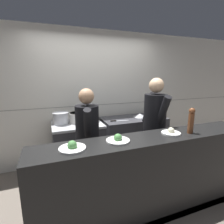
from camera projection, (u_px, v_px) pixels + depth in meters
ground_plane at (125, 200)px, 2.50m from camera, size 14.00×14.00×0.00m
wall_back_tiled at (96, 97)px, 3.55m from camera, size 8.00×0.06×2.60m
oven_range at (78, 147)px, 3.20m from camera, size 0.87×0.71×0.91m
prep_counter at (133, 139)px, 3.60m from camera, size 1.27×0.65×0.91m
pass_counter at (152, 176)px, 2.18m from camera, size 2.84×0.45×1.04m
stock_pot at (61, 118)px, 3.03m from camera, size 0.27×0.27×0.21m
sauce_pot at (77, 117)px, 3.10m from camera, size 0.27×0.27×0.19m
braising_pot at (90, 115)px, 3.22m from camera, size 0.27×0.27×0.23m
mixing_bowl_steel at (140, 115)px, 3.57m from camera, size 0.25×0.25×0.07m
chefs_knife at (118, 121)px, 3.26m from camera, size 0.35×0.08×0.02m
plated_dish_main at (72, 147)px, 1.72m from camera, size 0.27×0.27×0.09m
plated_dish_appetiser at (118, 139)px, 1.92m from camera, size 0.26×0.26×0.09m
plated_dish_dessert at (171, 132)px, 2.17m from camera, size 0.23×0.23×0.08m
pepper_mill at (191, 120)px, 2.16m from camera, size 0.08×0.08×0.32m
chef_head_cook at (88, 139)px, 2.45m from camera, size 0.38×0.69×1.58m
chef_sous at (154, 126)px, 2.79m from camera, size 0.38×0.75×1.71m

